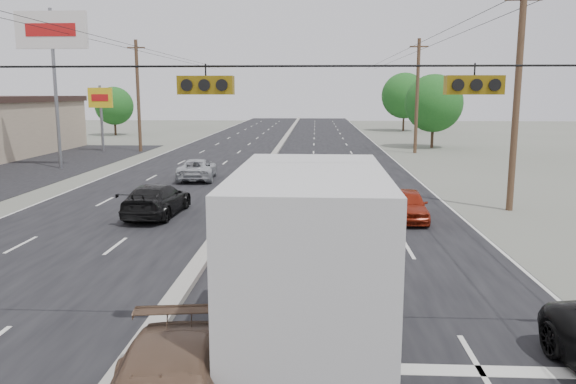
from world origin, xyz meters
name	(u,v)px	position (x,y,z in m)	size (l,w,h in m)	color
ground	(141,352)	(0.00, 0.00, 0.00)	(200.00, 200.00, 0.00)	#606356
road_surface	(267,166)	(0.00, 30.00, 0.00)	(20.00, 160.00, 0.02)	black
center_median	(267,165)	(0.00, 30.00, 0.10)	(0.50, 160.00, 0.20)	gray
parking_lot	(4,175)	(-17.00, 25.00, 0.00)	(10.00, 42.00, 0.02)	black
utility_pole_left_c	(138,95)	(-12.50, 40.00, 5.11)	(1.60, 0.30, 10.00)	#422D1E
utility_pole_right_b	(517,98)	(12.50, 15.00, 5.11)	(1.60, 0.30, 10.00)	#422D1E
utility_pole_right_c	(417,95)	(12.50, 40.00, 5.11)	(1.60, 0.30, 10.00)	#422D1E
traffic_signals	(201,83)	(1.40, 0.00, 5.49)	(25.00, 0.30, 0.54)	black
pole_sign_billboard	(52,40)	(-14.50, 28.00, 8.87)	(5.00, 0.25, 11.00)	slate
pole_sign_far	(101,103)	(-16.00, 40.00, 4.41)	(2.20, 0.25, 6.00)	slate
tree_left_far	(114,106)	(-22.00, 60.00, 3.72)	(4.80, 4.80, 6.12)	#382619
tree_right_mid	(434,103)	(15.00, 45.00, 4.34)	(5.60, 5.60, 7.14)	#382619
tree_right_far	(404,96)	(16.00, 70.00, 4.96)	(6.40, 6.40, 8.16)	#382619
box_truck	(310,259)	(3.50, 0.18, 2.00)	(2.83, 7.73, 3.90)	black
red_sedan	(295,252)	(3.00, 5.33, 0.66)	(1.39, 3.99, 1.32)	#9B0915
queue_car_a	(258,216)	(1.40, 10.37, 0.62)	(1.46, 3.63, 1.24)	black
queue_car_b	(312,236)	(3.50, 7.34, 0.62)	(1.32, 3.79, 1.25)	#BABABC
queue_car_e	(408,205)	(7.48, 12.70, 0.65)	(1.52, 3.79, 1.29)	maroon
oncoming_near	(157,200)	(-3.32, 13.01, 0.70)	(1.97, 4.86, 1.41)	black
oncoming_far	(197,169)	(-3.74, 23.37, 0.65)	(2.15, 4.65, 1.29)	#A2A6AA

